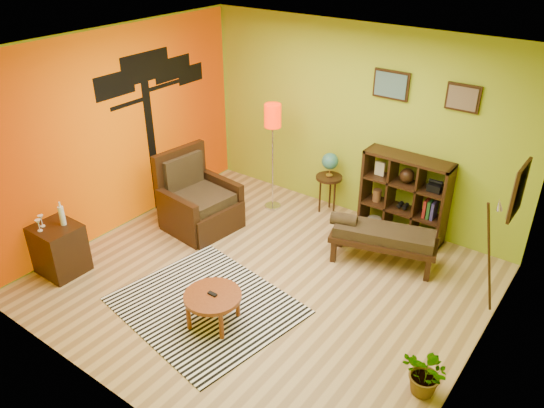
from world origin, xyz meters
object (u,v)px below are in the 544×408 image
Objects in this scene: coffee_table at (213,299)px; floor_lamp at (273,125)px; armchair at (198,205)px; potted_plant at (427,378)px; side_cabinet at (59,249)px; globe_table at (330,168)px; bench at (381,236)px; cube_shelf at (405,197)px.

floor_lamp is at bearing 112.50° from coffee_table.
armchair is 2.26× the size of potted_plant.
armchair reaches higher than coffee_table.
side_cabinet is 3.32m from floor_lamp.
globe_table is at bearing 60.05° from side_cabinet.
armchair is at bearing -164.47° from bench.
coffee_table is at bearing -84.23° from globe_table.
side_cabinet is at bearing -108.48° from armchair.
armchair is 1.58m from floor_lamp.
armchair reaches higher than globe_table.
globe_table is 0.67× the size of bench.
floor_lamp is 1.16× the size of bench.
potted_plant is (4.50, 0.84, -0.14)m from side_cabinet.
floor_lamp is 4.11m from potted_plant.
floor_lamp is (0.54, 1.09, 1.00)m from armchair.
armchair is 0.78× the size of bench.
coffee_table is at bearing -42.38° from armchair.
floor_lamp is 2.24m from bench.
potted_plant is at bearing 10.94° from coffee_table.
side_cabinet is 4.07m from bench.
armchair is at bearing -131.35° from globe_table.
bench reaches higher than potted_plant.
floor_lamp reaches higher than bench.
cube_shelf is at bearing 93.49° from bench.
side_cabinet reaches higher than bench.
bench is (0.94, 2.16, 0.06)m from coffee_table.
globe_table is at bearing 27.31° from floor_lamp.
side_cabinet is (-0.62, -1.86, -0.01)m from armchair.
cube_shelf reaches higher than armchair.
side_cabinet is 1.96× the size of potted_plant.
cube_shelf reaches higher than globe_table.
side_cabinet is at bearing -132.79° from cube_shelf.
bench is 2.19m from potted_plant.
armchair reaches higher than potted_plant.
potted_plant is at bearing -61.22° from cube_shelf.
coffee_table is 0.66× the size of side_cabinet.
side_cabinet is 0.68× the size of bench.
floor_lamp reaches higher than armchair.
cube_shelf reaches higher than bench.
side_cabinet is 1.01× the size of globe_table.
cube_shelf is (3.11, 3.36, 0.27)m from side_cabinet.
armchair is 1.96m from side_cabinet.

